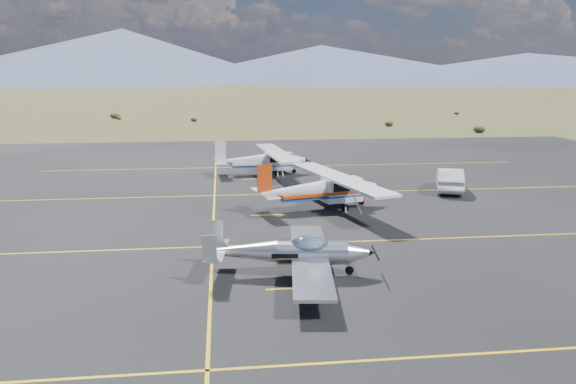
# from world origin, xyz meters

# --- Properties ---
(ground) EXTENTS (1600.00, 1600.00, 0.00)m
(ground) POSITION_xyz_m (0.00, 0.00, 0.00)
(ground) COLOR #383D1C
(ground) RESTS_ON ground
(apron) EXTENTS (72.00, 72.00, 0.02)m
(apron) POSITION_xyz_m (0.00, 7.00, 0.00)
(apron) COLOR black
(apron) RESTS_ON ground
(aircraft_low_wing) EXTENTS (6.42, 8.91, 1.93)m
(aircraft_low_wing) POSITION_xyz_m (-2.80, -2.05, 0.92)
(aircraft_low_wing) COLOR silver
(aircraft_low_wing) RESTS_ON apron
(aircraft_cessna) EXTENTS (7.33, 11.23, 2.85)m
(aircraft_cessna) POSITION_xyz_m (0.21, 8.53, 1.26)
(aircraft_cessna) COLOR white
(aircraft_cessna) RESTS_ON apron
(aircraft_plain) EXTENTS (6.44, 10.68, 2.69)m
(aircraft_plain) POSITION_xyz_m (-2.32, 20.30, 1.20)
(aircraft_plain) COLOR silver
(aircraft_plain) RESTS_ON apron
(sedan) EXTENTS (3.13, 4.97, 1.55)m
(sedan) POSITION_xyz_m (9.70, 12.61, 0.78)
(sedan) COLOR white
(sedan) RESTS_ON apron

